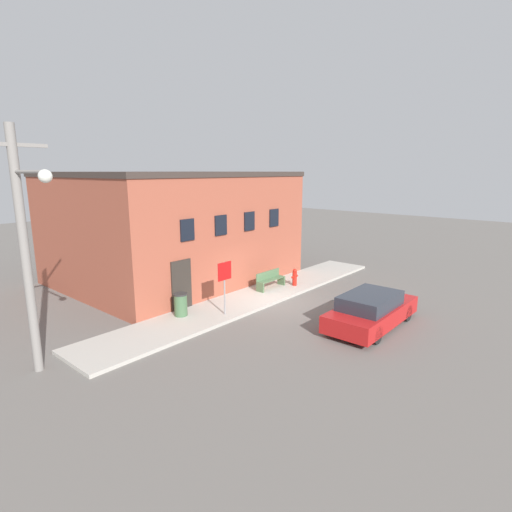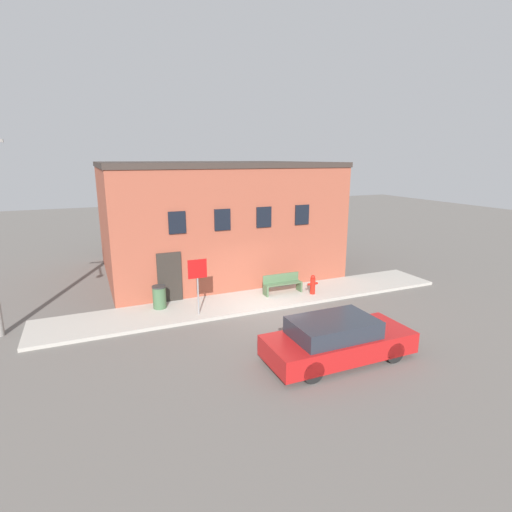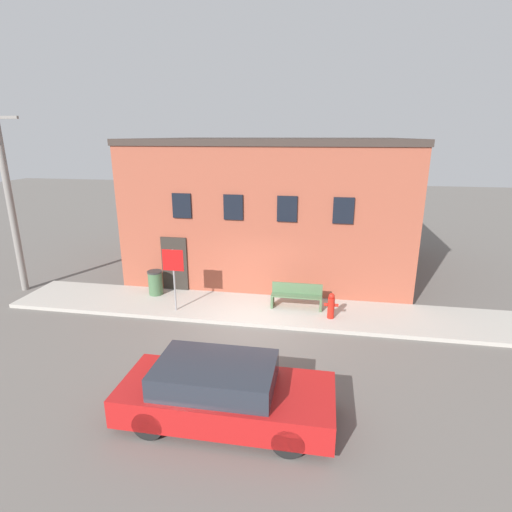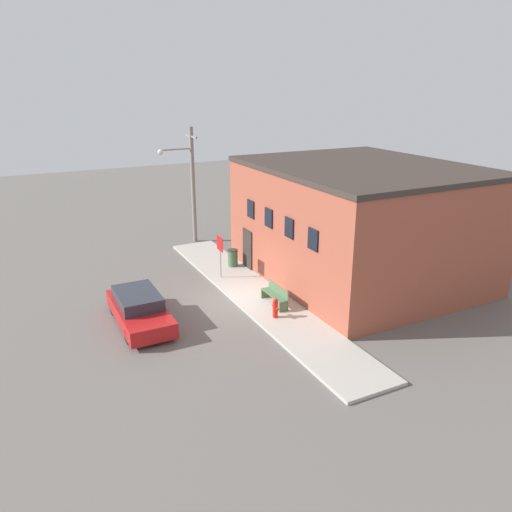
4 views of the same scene
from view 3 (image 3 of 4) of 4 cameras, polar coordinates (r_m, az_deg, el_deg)
ground_plane at (r=12.90m, az=-0.81°, el=-10.11°), size 80.00×80.00×0.00m
sidewalk at (r=13.95m, az=0.12°, el=-7.63°), size 17.36×2.44×0.13m
brick_building at (r=18.67m, az=2.85°, el=7.65°), size 11.05×9.25×5.73m
fire_hydrant at (r=13.25m, az=10.68°, el=-6.99°), size 0.46×0.22×0.86m
stop_sign at (r=13.48m, az=-11.72°, el=-1.69°), size 0.72×0.06×2.15m
bench at (r=13.86m, az=5.83°, el=-5.67°), size 1.74×0.44×0.84m
trash_bin at (r=15.37m, az=-14.18°, el=-3.70°), size 0.54×0.54×0.91m
utility_pole at (r=17.34m, az=-32.18°, el=7.54°), size 1.80×2.18×7.01m
parked_car at (r=8.94m, az=-4.67°, el=-18.86°), size 4.52×1.84×1.32m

